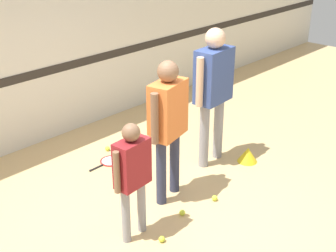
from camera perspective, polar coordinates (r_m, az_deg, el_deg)
The scene contains 11 objects.
ground_plane at distance 5.31m, azimuth 0.30°, elevation -10.45°, with size 16.00×16.00×0.00m, color tan.
wall_back at distance 6.57m, azimuth -16.84°, elevation 10.79°, with size 16.00×0.07×3.20m.
person_instructor at distance 5.09m, azimuth -0.00°, elevation 1.16°, with size 0.61×0.35×1.65m.
person_student_left at distance 4.56m, azimuth -4.37°, elevation -5.28°, with size 0.48×0.22×1.27m.
person_student_right at distance 5.89m, azimuth 5.56°, elevation 5.30°, with size 0.68×0.31×1.80m.
racket_spare_on_floor at distance 6.33m, azimuth -7.07°, elevation -4.30°, with size 0.52×0.30×0.03m.
tennis_ball_near_instructor at distance 5.24m, azimuth 1.74°, elevation -10.52°, with size 0.07×0.07×0.07m, color #CCE038.
tennis_ball_by_spare_racket at distance 6.62m, azimuth -7.39°, elevation -2.74°, with size 0.07×0.07×0.07m, color #CCE038.
tennis_ball_stray_left at distance 5.51m, azimuth 5.71°, elevation -8.74°, with size 0.07×0.07×0.07m, color #CCE038.
tennis_ball_stray_right at distance 4.87m, azimuth -0.76°, elevation -13.63°, with size 0.07×0.07×0.07m, color #CCE038.
training_cone at distance 6.35m, azimuth 9.69°, elevation -3.46°, with size 0.27×0.27×0.20m.
Camera 1 is at (-3.19, -2.96, 3.04)m, focal length 50.00 mm.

